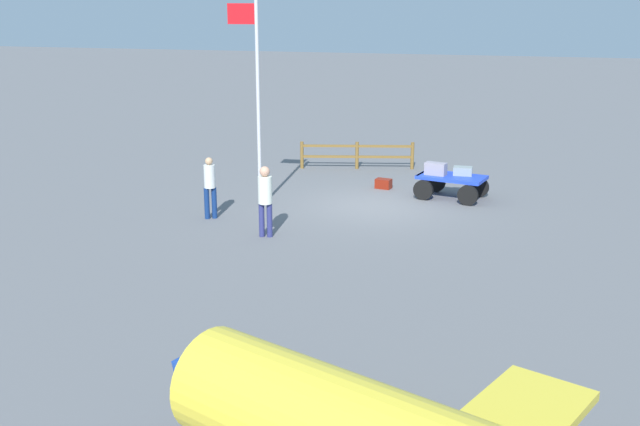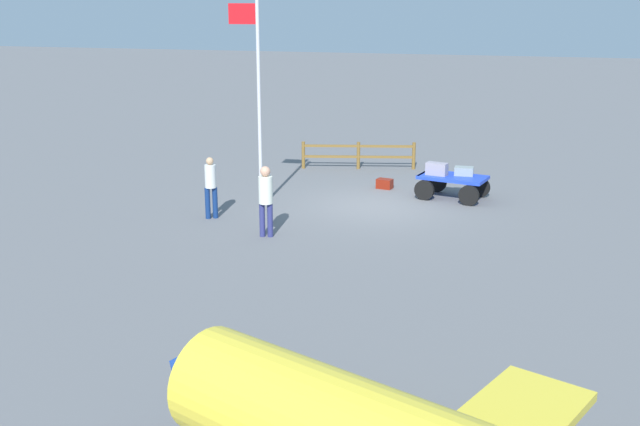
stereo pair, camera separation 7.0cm
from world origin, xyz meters
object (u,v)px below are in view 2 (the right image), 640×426
(worker_trailing, at_px, (211,184))
(suitcase_dark, at_px, (437,169))
(suitcase_tan, at_px, (464,171))
(suitcase_olive, at_px, (385,184))
(luggage_cart, at_px, (452,182))
(worker_lead, at_px, (266,195))
(flagpole, at_px, (256,91))

(worker_trailing, bearing_deg, suitcase_dark, -145.63)
(suitcase_tan, bearing_deg, suitcase_olive, -12.21)
(suitcase_dark, xyz_separation_m, suitcase_olive, (1.69, -0.72, -0.73))
(luggage_cart, height_order, worker_lead, worker_lead)
(suitcase_tan, distance_m, worker_lead, 6.78)
(flagpole, bearing_deg, worker_trailing, 60.19)
(suitcase_tan, bearing_deg, flagpole, 24.79)
(suitcase_olive, bearing_deg, luggage_cart, 162.65)
(suitcase_dark, relative_size, suitcase_olive, 1.27)
(luggage_cart, height_order, suitcase_dark, suitcase_dark)
(luggage_cart, bearing_deg, worker_trailing, 32.60)
(luggage_cart, relative_size, suitcase_dark, 3.22)
(suitcase_olive, relative_size, worker_trailing, 0.31)
(luggage_cart, bearing_deg, flagpole, 24.87)
(worker_trailing, xyz_separation_m, flagpole, (-0.83, -1.45, 2.35))
(suitcase_dark, distance_m, worker_lead, 6.16)
(flagpole, bearing_deg, suitcase_tan, -155.21)
(suitcase_tan, distance_m, flagpole, 6.58)
(luggage_cart, xyz_separation_m, flagpole, (5.21, 2.42, 2.81))
(suitcase_olive, bearing_deg, worker_lead, 71.36)
(suitcase_dark, xyz_separation_m, suitcase_tan, (-0.78, -0.18, -0.06))
(worker_lead, bearing_deg, suitcase_olive, -108.64)
(suitcase_dark, xyz_separation_m, flagpole, (4.75, 2.37, 2.42))
(suitcase_dark, bearing_deg, worker_trailing, 34.37)
(luggage_cart, distance_m, worker_trailing, 7.19)
(suitcase_dark, distance_m, flagpole, 5.84)
(worker_trailing, height_order, flagpole, flagpole)
(suitcase_tan, bearing_deg, worker_trailing, 32.17)
(suitcase_olive, height_order, worker_lead, worker_lead)
(flagpole, bearing_deg, suitcase_dark, -153.49)
(worker_trailing, bearing_deg, flagpole, -119.81)
(luggage_cart, relative_size, suitcase_olive, 4.09)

